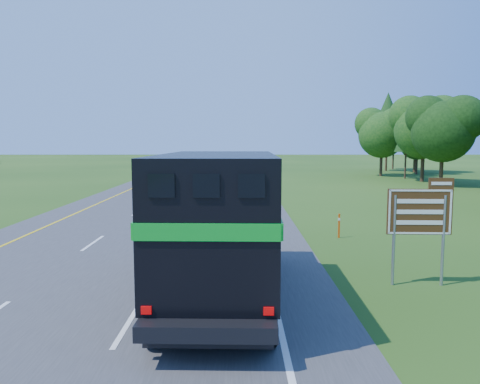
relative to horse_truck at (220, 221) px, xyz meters
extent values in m
plane|color=#1F4211|center=(-4.00, -3.94, -2.22)|extent=(300.00, 300.00, 0.00)
cube|color=#38383A|center=(-4.00, 46.06, -2.20)|extent=(15.00, 260.00, 0.04)
cube|color=yellow|center=(-9.50, 46.06, -2.17)|extent=(0.15, 260.00, 0.01)
cube|color=white|center=(1.50, 46.06, -2.17)|extent=(0.15, 260.00, 0.01)
cylinder|color=black|center=(-1.11, 3.75, -1.55)|extent=(0.43, 1.27, 1.26)
cylinder|color=black|center=(1.29, 3.69, -1.55)|extent=(0.43, 1.27, 1.26)
cylinder|color=black|center=(-1.25, -1.74, -1.55)|extent=(0.43, 1.27, 1.26)
cylinder|color=black|center=(1.16, -1.80, -1.55)|extent=(0.43, 1.27, 1.26)
cylinder|color=black|center=(-1.28, -3.11, -1.55)|extent=(0.43, 1.27, 1.26)
cylinder|color=black|center=(1.12, -3.17, -1.55)|extent=(0.43, 1.27, 1.26)
cube|color=black|center=(0.00, 0.06, -1.41)|extent=(2.97, 9.22, 0.32)
cube|color=black|center=(0.09, 3.61, -0.16)|extent=(2.85, 2.13, 2.17)
cube|color=black|center=(0.12, 4.66, 0.41)|extent=(2.52, 0.13, 0.69)
cube|color=black|center=(-0.02, -0.74, 0.32)|extent=(3.03, 6.71, 3.15)
cube|color=#089F20|center=(-0.10, -4.08, 0.48)|extent=(2.86, 0.12, 0.34)
cube|color=#089F20|center=(-1.47, -0.70, 0.48)|extent=(0.21, 6.64, 0.34)
cube|color=#089F20|center=(1.43, -0.78, 0.48)|extent=(0.21, 6.64, 0.34)
cube|color=black|center=(-0.96, -4.06, 1.38)|extent=(0.52, 0.06, 0.46)
cube|color=black|center=(-0.10, -4.08, 1.38)|extent=(0.52, 0.06, 0.46)
cube|color=black|center=(0.76, -4.10, 1.38)|extent=(0.52, 0.06, 0.46)
cube|color=black|center=(-0.10, -3.94, -1.84)|extent=(2.63, 0.20, 0.11)
cube|color=#B20505|center=(-1.30, -4.05, -1.08)|extent=(0.21, 0.05, 0.16)
cube|color=#B20505|center=(1.10, -4.11, -1.08)|extent=(0.21, 0.05, 0.16)
imported|color=silver|center=(-7.86, 32.75, -1.32)|extent=(3.12, 6.27, 1.71)
imported|color=#BBBBC2|center=(-8.14, 103.20, -1.40)|extent=(1.92, 4.60, 1.56)
cylinder|color=gray|center=(5.29, 1.20, -0.81)|extent=(0.09, 0.09, 2.82)
cylinder|color=gray|center=(6.79, 1.14, -0.81)|extent=(0.09, 0.09, 2.82)
cube|color=#47270F|center=(6.04, 1.17, 0.08)|extent=(1.97, 0.13, 1.41)
cube|color=#47270F|center=(6.65, 1.15, 0.95)|extent=(0.75, 0.08, 0.34)
cube|color=white|center=(6.04, 1.14, 0.08)|extent=(1.88, 0.08, 1.35)
cube|color=#E1490B|center=(5.14, 8.32, -1.66)|extent=(0.08, 0.04, 1.13)
cube|color=white|center=(5.14, 8.32, -1.35)|extent=(0.09, 0.05, 0.12)
camera|label=1|loc=(0.52, -12.92, 2.22)|focal=35.00mm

